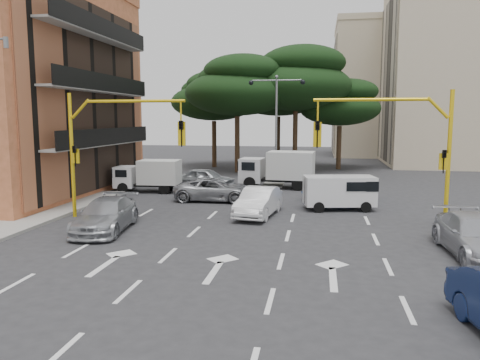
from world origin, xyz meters
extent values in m
plane|color=#28282B|center=(0.00, 0.00, 0.00)|extent=(120.00, 120.00, 0.00)
cube|color=gray|center=(0.00, 16.00, 0.07)|extent=(1.40, 6.00, 0.15)
cube|color=black|center=(-10.44, 8.00, 6.00)|extent=(0.12, 14.72, 11.20)
cube|color=black|center=(9.94, 32.00, 8.50)|extent=(0.12, 11.04, 16.20)
cube|color=beige|center=(13.00, 44.00, 8.00)|extent=(16.00, 12.00, 16.00)
cube|color=black|center=(4.94, 44.00, 7.50)|extent=(0.12, 11.04, 14.20)
cube|color=beige|center=(13.00, 44.00, 16.35)|extent=(16.15, 12.15, 0.70)
cylinder|color=#382616|center=(-4.00, 22.00, 2.48)|extent=(0.44, 0.44, 4.95)
ellipsoid|color=black|center=(-4.00, 22.00, 6.93)|extent=(9.15, 9.15, 3.87)
ellipsoid|color=black|center=(-3.40, 21.60, 8.80)|extent=(6.86, 6.86, 2.86)
ellipsoid|color=black|center=(-4.50, 22.30, 8.25)|extent=(6.07, 6.07, 2.64)
cylinder|color=#382616|center=(1.00, 24.00, 2.70)|extent=(0.44, 0.44, 5.40)
ellipsoid|color=black|center=(1.00, 24.00, 7.56)|extent=(9.98, 9.98, 4.22)
ellipsoid|color=black|center=(1.60, 23.60, 9.60)|extent=(7.49, 7.49, 3.12)
ellipsoid|color=black|center=(0.50, 24.30, 9.00)|extent=(6.62, 6.62, 2.88)
cylinder|color=#382616|center=(-7.00, 26.00, 2.25)|extent=(0.44, 0.44, 4.50)
ellipsoid|color=black|center=(-7.00, 26.00, 6.30)|extent=(8.32, 8.32, 3.52)
ellipsoid|color=black|center=(-6.40, 25.60, 8.00)|extent=(6.24, 6.24, 2.60)
ellipsoid|color=black|center=(-7.50, 26.30, 7.50)|extent=(5.52, 5.52, 2.40)
cylinder|color=#382616|center=(5.00, 26.00, 2.02)|extent=(0.44, 0.44, 4.05)
ellipsoid|color=black|center=(5.00, 26.00, 5.67)|extent=(7.49, 7.49, 3.17)
ellipsoid|color=black|center=(5.60, 25.60, 7.20)|extent=(5.62, 5.62, 2.34)
ellipsoid|color=black|center=(4.50, 26.30, 6.75)|extent=(4.97, 4.97, 2.16)
cylinder|color=#382616|center=(-1.00, 29.00, 2.48)|extent=(0.44, 0.44, 4.95)
ellipsoid|color=black|center=(-1.00, 29.00, 6.93)|extent=(9.15, 9.15, 3.87)
ellipsoid|color=black|center=(-0.40, 28.60, 8.80)|extent=(6.86, 6.86, 2.86)
ellipsoid|color=black|center=(-1.50, 29.30, 8.25)|extent=(6.07, 6.07, 2.64)
cylinder|color=yellow|center=(8.60, 2.00, 3.00)|extent=(0.18, 0.18, 6.00)
cylinder|color=yellow|center=(8.05, 2.00, 5.25)|extent=(0.95, 0.14, 0.95)
cylinder|color=yellow|center=(5.30, 2.00, 5.60)|extent=(4.80, 0.14, 0.14)
cylinder|color=yellow|center=(3.10, 2.00, 5.15)|extent=(0.08, 0.08, 0.90)
imported|color=black|center=(3.10, 2.00, 4.10)|extent=(0.20, 0.24, 1.20)
cube|color=yellow|center=(3.10, 2.08, 4.10)|extent=(0.36, 0.06, 1.10)
imported|color=black|center=(8.38, 1.85, 3.00)|extent=(0.16, 0.20, 1.00)
cube|color=yellow|center=(8.38, 1.95, 3.00)|extent=(0.35, 0.08, 0.70)
cylinder|color=yellow|center=(-8.60, 2.00, 3.00)|extent=(0.18, 0.18, 6.00)
cylinder|color=yellow|center=(-8.05, 2.00, 5.25)|extent=(0.95, 0.14, 0.95)
cylinder|color=yellow|center=(-5.30, 2.00, 5.60)|extent=(4.80, 0.14, 0.14)
cylinder|color=yellow|center=(-3.10, 2.00, 5.15)|extent=(0.08, 0.08, 0.90)
imported|color=black|center=(-3.10, 2.00, 4.10)|extent=(0.20, 0.24, 1.20)
cube|color=yellow|center=(-3.10, 2.08, 4.10)|extent=(0.36, 0.06, 1.10)
imported|color=black|center=(-8.38, 1.85, 3.00)|extent=(0.16, 0.20, 1.00)
cube|color=yellow|center=(-8.38, 1.95, 3.00)|extent=(0.35, 0.08, 0.70)
cylinder|color=slate|center=(-9.60, -1.00, 7.90)|extent=(0.20, 0.20, 0.45)
cylinder|color=slate|center=(0.00, 16.00, 3.90)|extent=(0.16, 0.16, 7.50)
cylinder|color=slate|center=(-0.90, 16.00, 7.55)|extent=(1.80, 0.10, 0.10)
sphere|color=black|center=(-1.90, 16.00, 7.40)|extent=(0.36, 0.36, 0.36)
cylinder|color=slate|center=(0.90, 16.00, 7.55)|extent=(1.80, 0.10, 0.10)
sphere|color=black|center=(1.90, 16.00, 7.40)|extent=(0.36, 0.36, 0.36)
sphere|color=slate|center=(0.00, 16.00, 7.80)|extent=(0.24, 0.24, 0.24)
imported|color=silver|center=(0.29, 3.71, 0.70)|extent=(2.06, 4.44, 1.41)
imported|color=blue|center=(4.33, 9.00, 0.72)|extent=(4.55, 3.01, 1.44)
imported|color=#9FA2A7|center=(-5.79, -0.42, 0.69)|extent=(2.48, 4.93, 1.38)
imported|color=gray|center=(-2.75, 7.46, 0.66)|extent=(4.79, 2.29, 1.32)
imported|color=#A8ACB0|center=(-4.45, 12.21, 0.69)|extent=(4.30, 2.45, 1.38)
imported|color=#AAABB2|center=(8.70, -1.71, 0.71)|extent=(2.28, 5.02, 1.43)
camera|label=1|loc=(3.20, -18.87, 4.85)|focal=35.00mm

